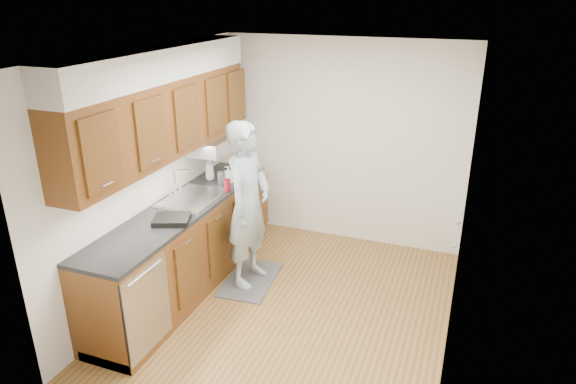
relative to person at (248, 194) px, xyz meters
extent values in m
plane|color=olive|center=(0.61, -0.33, -1.02)|extent=(3.50, 3.50, 0.00)
plane|color=white|center=(0.61, -0.33, 1.48)|extent=(3.50, 3.50, 0.00)
cube|color=silver|center=(-0.89, -0.33, 0.23)|extent=(0.02, 3.50, 2.50)
cube|color=silver|center=(2.11, -0.33, 0.23)|extent=(0.02, 3.50, 2.50)
cube|color=silver|center=(0.61, 1.42, 0.23)|extent=(3.00, 0.02, 2.50)
cube|color=brown|center=(-0.59, -0.33, -0.57)|extent=(0.60, 2.80, 0.90)
cube|color=black|center=(-0.60, -0.33, -0.10)|extent=(0.63, 2.80, 0.04)
cube|color=#B2B2B7|center=(-0.59, -0.13, -0.13)|extent=(0.48, 0.68, 0.14)
cube|color=#B2B2B7|center=(-0.59, -0.13, -0.08)|extent=(0.52, 0.72, 0.01)
cube|color=#B2B2B7|center=(-0.29, -1.43, -0.55)|extent=(0.03, 0.60, 0.80)
cube|color=brown|center=(-0.72, -0.33, 0.80)|extent=(0.33, 2.80, 0.75)
cube|color=silver|center=(-0.72, -0.33, 1.33)|extent=(0.35, 2.80, 0.30)
cube|color=#A5A5AA|center=(-0.66, 0.52, 0.35)|extent=(0.46, 0.75, 0.16)
cube|color=silver|center=(2.10, -0.03, 0.00)|extent=(0.02, 1.22, 2.05)
cube|color=#5C5C5E|center=(0.00, 0.00, -1.02)|extent=(0.57, 0.89, 0.02)
imported|color=#96ACB7|center=(0.00, 0.00, 0.00)|extent=(0.51, 0.74, 2.02)
imported|color=white|center=(-0.70, 0.47, 0.05)|extent=(0.13, 0.13, 0.27)
imported|color=white|center=(-0.45, 0.45, 0.01)|extent=(0.12, 0.12, 0.19)
cylinder|color=#AC1D32|center=(-0.34, 0.19, -0.02)|extent=(0.08, 0.08, 0.14)
cylinder|color=#A5A5AA|center=(-0.53, 0.40, -0.02)|extent=(0.09, 0.09, 0.13)
cube|color=black|center=(-0.47, -0.71, -0.06)|extent=(0.41, 0.38, 0.05)
camera|label=1|loc=(2.12, -4.44, 1.97)|focal=32.00mm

